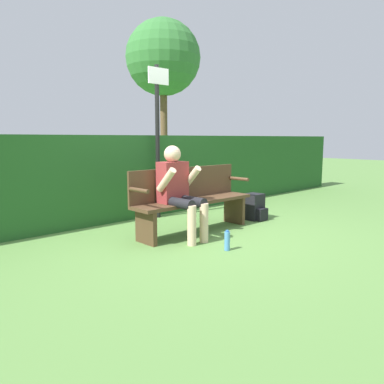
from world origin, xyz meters
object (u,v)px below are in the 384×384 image
(backpack, at_px, (255,207))
(signpost, at_px, (158,132))
(park_bench, at_px, (192,198))
(person_seated, at_px, (178,187))
(water_bottle, at_px, (227,241))
(tree, at_px, (163,59))

(backpack, bearing_deg, signpost, 130.62)
(park_bench, relative_size, person_seated, 1.59)
(water_bottle, relative_size, tree, 0.05)
(park_bench, xyz_separation_m, backpack, (1.27, -0.12, -0.28))
(park_bench, bearing_deg, tree, 54.41)
(water_bottle, bearing_deg, park_bench, 71.51)
(park_bench, distance_m, person_seated, 0.44)
(tree, bearing_deg, backpack, -114.65)
(park_bench, bearing_deg, signpost, 76.74)
(signpost, xyz_separation_m, tree, (3.45, 4.10, 2.23))
(signpost, bearing_deg, park_bench, -103.26)
(backpack, bearing_deg, tree, 65.35)
(park_bench, relative_size, water_bottle, 7.92)
(park_bench, xyz_separation_m, tree, (3.70, 5.17, 3.15))
(backpack, bearing_deg, park_bench, 174.49)
(backpack, relative_size, signpost, 0.17)
(person_seated, bearing_deg, signpost, 62.89)
(water_bottle, bearing_deg, signpost, 74.26)
(water_bottle, height_order, tree, tree)
(water_bottle, bearing_deg, backpack, 27.25)
(person_seated, bearing_deg, water_bottle, -86.28)
(person_seated, relative_size, tree, 0.25)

